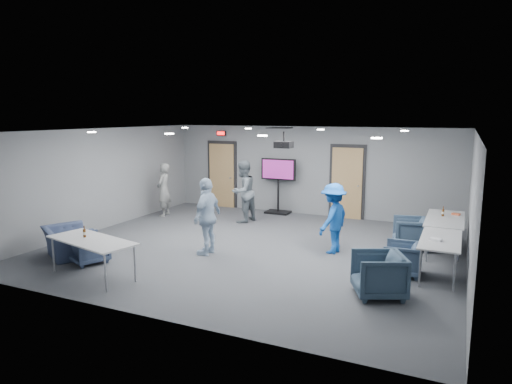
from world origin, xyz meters
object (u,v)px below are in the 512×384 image
at_px(person_b, 243,191).
at_px(chair_front_b, 68,242).
at_px(tv_stand, 278,182).
at_px(chair_right_a, 411,233).
at_px(table_front_left, 92,242).
at_px(person_d, 333,218).
at_px(person_c, 207,216).
at_px(bottle_front, 84,233).
at_px(table_right_b, 441,241).
at_px(projector, 284,145).
at_px(bottle_right, 443,213).
at_px(chair_right_c, 379,275).
at_px(table_right_a, 445,220).
at_px(person_a, 164,190).
at_px(chair_front_a, 89,248).
at_px(chair_right_b, 402,259).

xyz_separation_m(person_b, chair_front_b, (-2.02, -4.53, -0.56)).
bearing_deg(tv_stand, chair_right_a, -28.44).
bearing_deg(table_front_left, person_d, 55.34).
distance_m(person_c, bottle_front, 2.57).
bearing_deg(chair_right_a, person_b, -111.32).
relative_size(chair_front_b, table_right_b, 0.59).
bearing_deg(bottle_front, projector, 46.82).
height_order(person_d, bottle_right, person_d).
relative_size(person_c, chair_front_b, 1.67).
height_order(chair_right_c, projector, projector).
xyz_separation_m(chair_front_b, table_front_left, (1.41, -0.71, 0.36)).
bearing_deg(chair_right_a, bottle_right, 114.23).
relative_size(bottle_front, tv_stand, 0.13).
bearing_deg(table_right_b, chair_right_c, 149.71).
relative_size(chair_right_a, table_right_a, 0.41).
xyz_separation_m(person_a, projector, (4.55, -1.78, 1.60)).
distance_m(person_c, chair_front_a, 2.54).
distance_m(chair_front_a, tv_stand, 6.43).
relative_size(table_right_a, bottle_front, 8.58).
relative_size(table_right_b, table_front_left, 0.86).
xyz_separation_m(table_right_a, projector, (-3.35, -1.57, 1.71)).
height_order(table_right_a, table_right_b, same).
xyz_separation_m(bottle_front, tv_stand, (1.33, 6.67, 0.16)).
distance_m(chair_right_b, table_right_a, 2.26).
distance_m(table_front_left, projector, 4.46).
bearing_deg(person_c, chair_front_a, -51.05).
height_order(chair_right_b, table_front_left, table_front_left).
relative_size(chair_front_a, table_right_a, 0.35).
bearing_deg(bottle_right, chair_right_b, -104.19).
height_order(table_right_b, projector, projector).
distance_m(table_front_left, tv_stand, 6.84).
bearing_deg(table_right_b, person_a, 75.05).
bearing_deg(table_right_b, chair_front_a, 108.40).
distance_m(person_d, chair_right_a, 1.94).
xyz_separation_m(chair_right_c, chair_front_b, (-6.51, -0.59, -0.05)).
bearing_deg(person_c, person_b, -168.37).
relative_size(table_right_b, bottle_front, 7.66).
relative_size(tv_stand, projector, 4.63).
height_order(person_b, projector, projector).
bearing_deg(bottle_front, person_b, 80.63).
relative_size(chair_right_a, table_right_b, 0.46).
xyz_separation_m(table_right_a, table_front_left, (-5.99, -4.72, -0.00)).
bearing_deg(table_right_b, projector, 84.31).
relative_size(chair_right_a, tv_stand, 0.47).
bearing_deg(person_d, table_right_a, 132.84).
bearing_deg(chair_front_a, bottle_front, 152.45).
height_order(chair_right_b, table_right_a, table_right_a).
bearing_deg(chair_right_b, person_b, -121.71).
xyz_separation_m(person_d, projector, (-1.10, -0.26, 1.62)).
bearing_deg(bottle_right, chair_right_a, -143.84).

